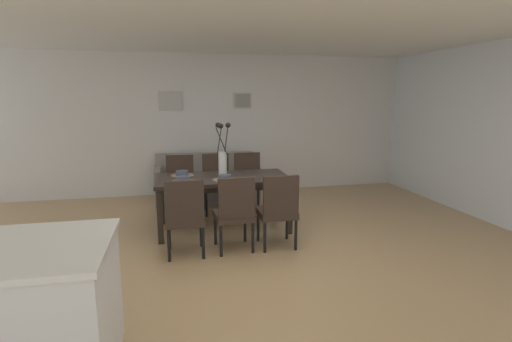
# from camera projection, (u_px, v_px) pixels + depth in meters

# --- Properties ---
(ground_plane) EXTENTS (9.00, 9.00, 0.00)m
(ground_plane) POSITION_uv_depth(u_px,v_px,m) (257.00, 257.00, 4.42)
(ground_plane) COLOR tan
(back_wall_panel) EXTENTS (9.00, 0.10, 2.60)m
(back_wall_panel) POSITION_uv_depth(u_px,v_px,m) (220.00, 124.00, 7.29)
(back_wall_panel) COLOR silver
(back_wall_panel) RESTS_ON ground
(side_window_wall) EXTENTS (0.10, 6.30, 2.60)m
(side_window_wall) POSITION_uv_depth(u_px,v_px,m) (508.00, 135.00, 5.31)
(side_window_wall) COLOR white
(side_window_wall) RESTS_ON ground
(ceiling_panel) EXTENTS (9.00, 7.20, 0.08)m
(ceiling_panel) POSITION_uv_depth(u_px,v_px,m) (249.00, 22.00, 4.30)
(ceiling_panel) COLOR white
(dining_table) EXTENTS (1.80, 0.90, 0.74)m
(dining_table) POSITION_uv_depth(u_px,v_px,m) (223.00, 182.00, 5.25)
(dining_table) COLOR black
(dining_table) RESTS_ON ground
(dining_chair_near_left) EXTENTS (0.44, 0.44, 0.92)m
(dining_chair_near_left) POSITION_uv_depth(u_px,v_px,m) (185.00, 214.00, 4.34)
(dining_chair_near_left) COLOR #33261E
(dining_chair_near_left) RESTS_ON ground
(dining_chair_near_right) EXTENTS (0.46, 0.46, 0.92)m
(dining_chair_near_right) POSITION_uv_depth(u_px,v_px,m) (180.00, 182.00, 5.96)
(dining_chair_near_right) COLOR #33261E
(dining_chair_near_right) RESTS_ON ground
(dining_chair_far_left) EXTENTS (0.47, 0.47, 0.92)m
(dining_chair_far_left) POSITION_uv_depth(u_px,v_px,m) (235.00, 210.00, 4.49)
(dining_chair_far_left) COLOR #33261E
(dining_chair_far_left) RESTS_ON ground
(dining_chair_far_right) EXTENTS (0.44, 0.44, 0.92)m
(dining_chair_far_right) POSITION_uv_depth(u_px,v_px,m) (217.00, 180.00, 6.11)
(dining_chair_far_right) COLOR #33261E
(dining_chair_far_right) RESTS_ON ground
(dining_chair_mid_left) EXTENTS (0.44, 0.44, 0.92)m
(dining_chair_mid_left) POSITION_uv_depth(u_px,v_px,m) (278.00, 207.00, 4.59)
(dining_chair_mid_left) COLOR #33261E
(dining_chair_mid_left) RESTS_ON ground
(dining_chair_mid_right) EXTENTS (0.47, 0.47, 0.92)m
(dining_chair_mid_right) POSITION_uv_depth(u_px,v_px,m) (249.00, 179.00, 6.21)
(dining_chair_mid_right) COLOR #33261E
(dining_chair_mid_right) RESTS_ON ground
(centerpiece_vase) EXTENTS (0.21, 0.23, 0.73)m
(centerpiece_vase) POSITION_uv_depth(u_px,v_px,m) (223.00, 156.00, 5.18)
(centerpiece_vase) COLOR silver
(centerpiece_vase) RESTS_ON dining_table
(placemat_near_left) EXTENTS (0.32, 0.32, 0.01)m
(placemat_near_left) POSITION_uv_depth(u_px,v_px,m) (183.00, 181.00, 4.93)
(placemat_near_left) COLOR #7F705B
(placemat_near_left) RESTS_ON dining_table
(bowl_near_left) EXTENTS (0.17, 0.17, 0.07)m
(bowl_near_left) POSITION_uv_depth(u_px,v_px,m) (183.00, 179.00, 4.92)
(bowl_near_left) COLOR #475166
(bowl_near_left) RESTS_ON dining_table
(placemat_near_right) EXTENTS (0.32, 0.32, 0.01)m
(placemat_near_right) POSITION_uv_depth(u_px,v_px,m) (182.00, 175.00, 5.32)
(placemat_near_right) COLOR #7F705B
(placemat_near_right) RESTS_ON dining_table
(bowl_near_right) EXTENTS (0.17, 0.17, 0.07)m
(bowl_near_right) POSITION_uv_depth(u_px,v_px,m) (182.00, 173.00, 5.31)
(bowl_near_right) COLOR #475166
(bowl_near_right) RESTS_ON dining_table
(placemat_far_left) EXTENTS (0.32, 0.32, 0.01)m
(placemat_far_left) POSITION_uv_depth(u_px,v_px,m) (225.00, 180.00, 5.04)
(placemat_far_left) COLOR #7F705B
(placemat_far_left) RESTS_ON dining_table
(bowl_far_left) EXTENTS (0.17, 0.17, 0.07)m
(bowl_far_left) POSITION_uv_depth(u_px,v_px,m) (225.00, 177.00, 5.03)
(bowl_far_left) COLOR #475166
(bowl_far_left) RESTS_ON dining_table
(sofa) EXTENTS (1.78, 0.84, 0.80)m
(sofa) POSITION_uv_depth(u_px,v_px,m) (207.00, 184.00, 6.89)
(sofa) COLOR gray
(sofa) RESTS_ON ground
(kitchen_island) EXTENTS (1.26, 0.93, 0.92)m
(kitchen_island) POSITION_uv_depth(u_px,v_px,m) (8.00, 318.00, 2.37)
(kitchen_island) COLOR silver
(kitchen_island) RESTS_ON ground
(framed_picture_left) EXTENTS (0.42, 0.03, 0.34)m
(framed_picture_left) POSITION_uv_depth(u_px,v_px,m) (171.00, 101.00, 6.95)
(framed_picture_left) COLOR #B2ADA3
(framed_picture_center) EXTENTS (0.33, 0.03, 0.29)m
(framed_picture_center) POSITION_uv_depth(u_px,v_px,m) (243.00, 101.00, 7.23)
(framed_picture_center) COLOR #B2ADA3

